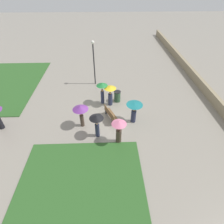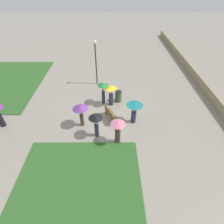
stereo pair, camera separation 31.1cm
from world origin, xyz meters
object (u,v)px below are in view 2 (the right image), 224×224
park_bench (111,114)px  trash_bin (118,96)px  crowd_person_black (96,121)px  crowd_person_green (103,88)px  crowd_person_pink (118,128)px  crowd_person_purple (81,110)px  lamp_post (96,57)px  crowd_person_teal (134,109)px  crowd_person_yellow (111,93)px

park_bench → trash_bin: 2.50m
park_bench → crowd_person_black: (-1.70, 0.95, 0.87)m
crowd_person_green → crowd_person_pink: (-4.48, -1.09, -0.21)m
crowd_person_black → crowd_person_purple: bearing=130.1°
crowd_person_green → crowd_person_pink: bearing=90.6°
trash_bin → crowd_person_purple: 4.21m
park_bench → lamp_post: bearing=-9.9°
trash_bin → crowd_person_black: crowd_person_black is taller
crowd_person_teal → park_bench: bearing=49.9°
park_bench → crowd_person_yellow: (1.91, -0.03, 0.72)m
crowd_person_black → trash_bin: bearing=61.8°
crowd_person_teal → trash_bin: bearing=-8.8°
lamp_post → trash_bin: (-3.11, -2.05, -2.26)m
park_bench → trash_bin: size_ratio=1.77×
crowd_person_teal → crowd_person_black: bearing=87.9°
trash_bin → crowd_person_green: bearing=100.3°
crowd_person_yellow → park_bench: bearing=-124.5°
lamp_post → crowd_person_purple: 6.34m
crowd_person_purple → park_bench: bearing=-118.5°
crowd_person_teal → crowd_person_black: size_ratio=0.96×
trash_bin → crowd_person_black: bearing=158.7°
crowd_person_yellow → crowd_person_purple: crowd_person_purple is taller
crowd_person_black → lamp_post: bearing=86.6°
crowd_person_green → trash_bin: bearing=177.1°
lamp_post → crowd_person_purple: bearing=173.5°
trash_bin → crowd_person_teal: crowd_person_teal is taller
lamp_post → crowd_person_teal: 6.77m
trash_bin → crowd_person_yellow: 1.06m
trash_bin → crowd_person_yellow: (-0.50, 0.62, 0.70)m
lamp_post → crowd_person_pink: (-7.82, -1.86, -1.50)m
lamp_post → crowd_person_black: size_ratio=2.32×
crowd_person_black → crowd_person_pink: bearing=-29.8°
crowd_person_yellow → crowd_person_teal: bearing=-86.5°
park_bench → lamp_post: size_ratio=0.40×
trash_bin → crowd_person_yellow: size_ratio=0.54×
lamp_post → crowd_person_green: 3.66m
lamp_post → crowd_person_yellow: lamp_post is taller
crowd_person_pink → crowd_person_black: bearing=157.4°
crowd_person_yellow → trash_bin: bearing=5.4°
crowd_person_yellow → crowd_person_pink: crowd_person_pink is taller
crowd_person_teal → crowd_person_pink: 2.35m
crowd_person_teal → crowd_person_green: bearing=13.2°
park_bench → crowd_person_teal: bearing=-124.1°
crowd_person_black → crowd_person_teal: bearing=20.9°
crowd_person_yellow → crowd_person_pink: bearing=-117.7°
lamp_post → crowd_person_pink: 8.18m
lamp_post → crowd_person_pink: bearing=-166.6°
crowd_person_yellow → crowd_person_purple: 3.33m
crowd_person_green → crowd_person_pink: size_ratio=1.07×
lamp_post → crowd_person_green: size_ratio=2.16×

